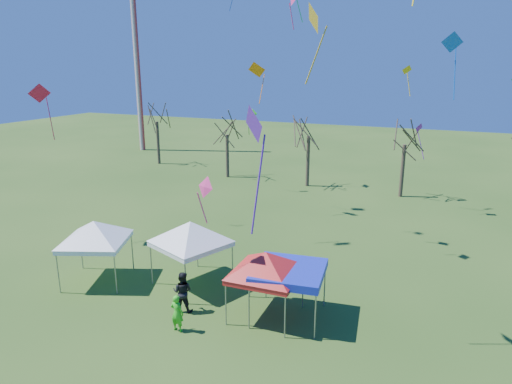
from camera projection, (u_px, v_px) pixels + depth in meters
The scene contains 22 objects.
ground at pixel (199, 321), 20.04m from camera, with size 140.00×140.00×0.00m, color #2A4B18.
radio_mast at pixel (136, 52), 57.35m from camera, with size 0.70×0.70×25.00m, color silver.
tree_0 at pixel (156, 106), 50.41m from camera, with size 3.83×3.83×8.44m.
tree_1 at pixel (227, 119), 44.39m from camera, with size 3.42×3.42×7.54m.
tree_2 at pixel (309, 118), 40.87m from camera, with size 3.71×3.71×8.18m.
tree_3 at pixel (406, 125), 37.48m from camera, with size 3.59×3.59×7.91m.
tent_white_west at pixel (94, 225), 23.05m from camera, with size 3.99×3.99×3.78m.
tent_white_mid at pixel (190, 226), 22.64m from camera, with size 4.10×4.10×3.91m.
tent_red at pixel (266, 257), 19.72m from camera, with size 4.03×4.03×3.55m.
tent_blue at pixel (289, 272), 19.83m from camera, with size 3.34×3.34×2.36m.
person_dark at pixel (183, 292), 20.66m from camera, with size 0.93×0.72×1.90m, color black.
person_green at pixel (177, 313), 19.12m from camera, with size 0.60×0.40×1.65m, color green.
kite_27 at pixel (315, 19), 16.07m from camera, with size 1.02×1.21×2.84m.
kite_5 at pixel (255, 126), 13.02m from camera, with size 1.11×1.08×3.83m.
kite_17 at pixel (452, 44), 19.28m from camera, with size 0.99×0.66×2.84m.
kite_13 at pixel (252, 114), 39.20m from camera, with size 0.99×0.73×2.31m.
kite_14 at pixel (39, 93), 26.87m from camera, with size 1.25×1.43×3.38m.
kite_1 at pixel (205, 188), 18.84m from camera, with size 1.01×0.70×2.16m.
kite_19 at pixel (407, 70), 32.17m from camera, with size 0.98×0.97×2.21m.
kite_18 at pixel (293, 0), 25.76m from camera, with size 0.78×0.79×1.99m.
kite_22 at pixel (419, 129), 36.86m from camera, with size 1.06×1.13×3.02m.
kite_11 at pixel (257, 70), 32.32m from camera, with size 1.47×1.07×2.98m.
Camera 1 is at (9.25, -15.39, 10.85)m, focal length 32.00 mm.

